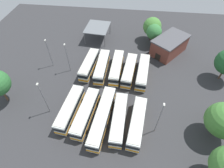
{
  "coord_description": "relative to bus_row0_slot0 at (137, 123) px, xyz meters",
  "views": [
    {
      "loc": [
        -27.34,
        -3.72,
        34.05
      ],
      "look_at": [
        1.96,
        -0.3,
        1.48
      ],
      "focal_mm": 28.0,
      "sensor_mm": 36.0,
      "label": 1
    }
  ],
  "objects": [
    {
      "name": "lamp_post_near_entrance",
      "position": [
        1.7,
        19.82,
        3.34
      ],
      "size": [
        0.56,
        0.28,
        9.44
      ],
      "color": "slate",
      "rests_on": "ground_plane"
    },
    {
      "name": "bus_row0_slot3",
      "position": [
        1.15,
        11.07,
        0.0
      ],
      "size": [
        12.13,
        4.16,
        3.41
      ],
      "color": "silver",
      "rests_on": "ground_plane"
    },
    {
      "name": "bus_row0_slot4",
      "position": [
        1.78,
        14.74,
        -0.0
      ],
      "size": [
        11.62,
        3.93,
        3.41
      ],
      "color": "silver",
      "rests_on": "ground_plane"
    },
    {
      "name": "bus_row1_slot0",
      "position": [
        15.42,
        -1.19,
        0.0
      ],
      "size": [
        11.91,
        3.85,
        3.41
      ],
      "color": "silver",
      "rests_on": "ground_plane"
    },
    {
      "name": "lamp_post_mid_lot",
      "position": [
        17.07,
        24.43,
        2.95
      ],
      "size": [
        0.56,
        0.28,
        8.67
      ],
      "color": "slate",
      "rests_on": "ground_plane"
    },
    {
      "name": "bus_row1_slot3",
      "position": [
        16.2,
        9.87,
        0.0
      ],
      "size": [
        11.67,
        2.9,
        3.41
      ],
      "color": "silver",
      "rests_on": "ground_plane"
    },
    {
      "name": "bus_row1_slot1",
      "position": [
        15.61,
        2.39,
        -0.0
      ],
      "size": [
        11.35,
        3.87,
        3.41
      ],
      "color": "silver",
      "rests_on": "ground_plane"
    },
    {
      "name": "ground_plane",
      "position": [
        8.5,
        6.73,
        -1.81
      ],
      "size": [
        94.27,
        94.27,
        0.0
      ],
      "primitive_type": "plane",
      "color": "#333335"
    },
    {
      "name": "bus_row0_slot2",
      "position": [
        0.51,
        7.34,
        0.0
      ],
      "size": [
        14.83,
        4.23,
        3.41
      ],
      "color": "silver",
      "rests_on": "ground_plane"
    },
    {
      "name": "bus_row0_slot1",
      "position": [
        0.44,
        3.82,
        0.0
      ],
      "size": [
        11.88,
        3.02,
        3.41
      ],
      "color": "silver",
      "rests_on": "ground_plane"
    },
    {
      "name": "bus_row1_slot4",
      "position": [
        16.69,
        13.52,
        -0.0
      ],
      "size": [
        11.25,
        3.86,
        3.41
      ],
      "color": "silver",
      "rests_on": "ground_plane"
    },
    {
      "name": "tree_west_edge",
      "position": [
        0.28,
        -15.87,
        3.55
      ],
      "size": [
        6.96,
        6.96,
        8.84
      ],
      "color": "brown",
      "rests_on": "ground_plane"
    },
    {
      "name": "lamp_post_by_building",
      "position": [
        15.62,
        18.87,
        3.04
      ],
      "size": [
        0.56,
        0.28,
        8.86
      ],
      "color": "slate",
      "rests_on": "ground_plane"
    },
    {
      "name": "depot_building",
      "position": [
        27.19,
        -9.17,
        0.84
      ],
      "size": [
        13.11,
        12.51,
        5.25
      ],
      "color": "brown",
      "rests_on": "ground_plane"
    },
    {
      "name": "lamp_post_far_corner",
      "position": [
        -0.4,
        -3.88,
        3.39
      ],
      "size": [
        0.56,
        0.28,
        9.56
      ],
      "color": "slate",
      "rests_on": "ground_plane"
    },
    {
      "name": "bus_row0_slot0",
      "position": [
        0.0,
        0.0,
        0.0
      ],
      "size": [
        11.69,
        4.09,
        3.41
      ],
      "color": "silver",
      "rests_on": "ground_plane"
    },
    {
      "name": "maintenance_shelter",
      "position": [
        32.28,
        13.81,
        2.38
      ],
      "size": [
        9.23,
        8.05,
        4.39
      ],
      "color": "slate",
      "rests_on": "ground_plane"
    },
    {
      "name": "tree_north_edge",
      "position": [
        30.38,
        -4.29,
        3.16
      ],
      "size": [
        4.7,
        4.7,
        7.33
      ],
      "color": "brown",
      "rests_on": "ground_plane"
    },
    {
      "name": "tree_east_edge",
      "position": [
        33.74,
        -3.88,
        3.04
      ],
      "size": [
        5.8,
        5.8,
        7.76
      ],
      "color": "brown",
      "rests_on": "ground_plane"
    },
    {
      "name": "bus_row1_slot2",
      "position": [
        16.41,
        5.88,
        0.0
      ],
      "size": [
        11.84,
        3.12,
        3.41
      ],
      "color": "silver",
      "rests_on": "ground_plane"
    }
  ]
}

